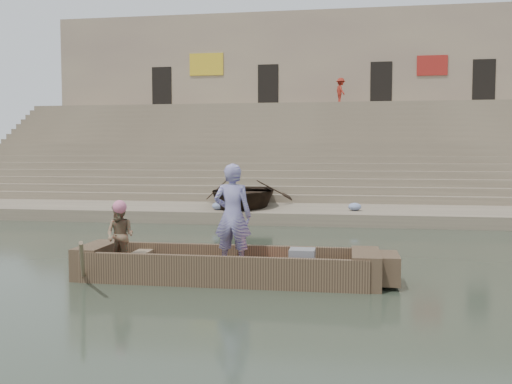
% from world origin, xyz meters
% --- Properties ---
extents(ground, '(120.00, 120.00, 0.00)m').
position_xyz_m(ground, '(0.00, 0.00, 0.00)').
color(ground, '#262F23').
rests_on(ground, ground).
extents(lower_landing, '(32.00, 4.00, 0.40)m').
position_xyz_m(lower_landing, '(0.00, 8.00, 0.20)').
color(lower_landing, gray).
rests_on(lower_landing, ground).
extents(mid_landing, '(32.00, 3.00, 2.80)m').
position_xyz_m(mid_landing, '(0.00, 15.50, 1.40)').
color(mid_landing, gray).
rests_on(mid_landing, ground).
extents(upper_landing, '(32.00, 3.00, 5.20)m').
position_xyz_m(upper_landing, '(0.00, 22.50, 2.60)').
color(upper_landing, gray).
rests_on(upper_landing, ground).
extents(ghat_steps, '(32.00, 11.00, 5.20)m').
position_xyz_m(ghat_steps, '(0.00, 17.19, 1.80)').
color(ghat_steps, gray).
rests_on(ghat_steps, ground).
extents(building_wall, '(32.00, 5.07, 11.20)m').
position_xyz_m(building_wall, '(0.00, 26.50, 5.60)').
color(building_wall, '#9D8B6A').
rests_on(building_wall, ground).
extents(main_rowboat, '(5.00, 1.30, 0.22)m').
position_xyz_m(main_rowboat, '(0.81, -1.87, 0.11)').
color(main_rowboat, brown).
rests_on(main_rowboat, ground).
extents(rowboat_trim, '(6.04, 2.63, 1.86)m').
position_xyz_m(rowboat_trim, '(1.01, -1.88, 0.31)').
color(rowboat_trim, brown).
rests_on(rowboat_trim, ground).
extents(standing_man, '(0.73, 0.50, 1.95)m').
position_xyz_m(standing_man, '(0.91, -1.78, 1.19)').
color(standing_man, navy).
rests_on(standing_man, main_rowboat).
extents(rowing_man, '(0.65, 0.55, 1.19)m').
position_xyz_m(rowing_man, '(-1.19, -2.04, 0.81)').
color(rowing_man, '#2A7E52').
rests_on(rowing_man, main_rowboat).
extents(television, '(0.46, 0.42, 0.40)m').
position_xyz_m(television, '(2.21, -1.87, 0.42)').
color(television, slate).
rests_on(television, main_rowboat).
extents(beached_rowboat, '(3.43, 4.77, 0.98)m').
position_xyz_m(beached_rowboat, '(-0.73, 8.04, 0.89)').
color(beached_rowboat, '#2D2116').
rests_on(beached_rowboat, lower_landing).
extents(pedestrian, '(0.89, 1.14, 1.55)m').
position_xyz_m(pedestrian, '(2.57, 22.25, 5.97)').
color(pedestrian, maroon).
rests_on(pedestrian, upper_landing).
extents(cloth_bundles, '(5.06, 0.89, 0.26)m').
position_xyz_m(cloth_bundles, '(0.96, 7.12, 0.53)').
color(cloth_bundles, '#3F5999').
rests_on(cloth_bundles, lower_landing).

